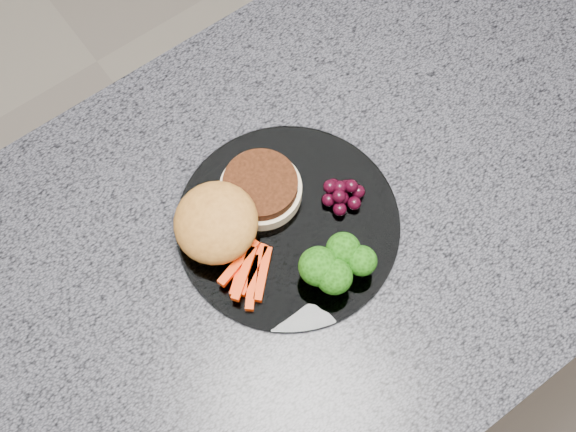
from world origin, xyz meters
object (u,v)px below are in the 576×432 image
(island_cabinet, at_px, (343,303))
(grape_bunch, at_px, (342,194))
(plate, at_px, (288,224))
(burger, at_px, (232,212))

(island_cabinet, bearing_deg, grape_bunch, -178.90)
(plate, height_order, grape_bunch, grape_bunch)
(plate, bearing_deg, grape_bunch, -9.69)
(island_cabinet, distance_m, plate, 0.49)
(island_cabinet, xyz_separation_m, plate, (-0.11, 0.01, 0.47))
(plate, relative_size, burger, 1.36)
(plate, distance_m, burger, 0.07)
(burger, bearing_deg, plate, -58.20)
(island_cabinet, relative_size, burger, 6.29)
(burger, bearing_deg, grape_bunch, -41.97)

